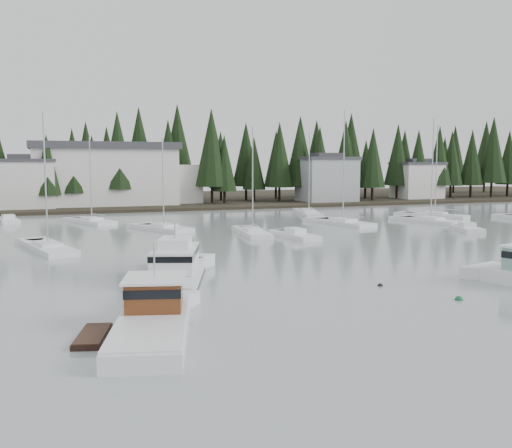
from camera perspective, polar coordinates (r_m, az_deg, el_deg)
The scene contains 22 objects.
ground at distance 26.40m, azimuth 13.29°, elevation -11.29°, with size 260.00×260.00×0.00m, color gray.
far_shore_land at distance 119.14m, azimuth -12.93°, elevation 2.20°, with size 240.00×54.00×1.00m, color black.
conifer_treeline at distance 108.25m, azimuth -12.25°, elevation 1.84°, with size 200.00×22.00×20.00m, color black, non-canonical shape.
house_west at distance 100.21m, azimuth -22.06°, elevation 3.86°, with size 9.54×7.42×8.75m.
house_east_a at distance 110.94m, azimuth 7.09°, elevation 4.57°, with size 10.60×8.48×9.25m.
house_east_b at distance 124.05m, azimuth 15.81°, elevation 4.31°, with size 9.54×7.42×8.25m.
harbor_inn at distance 104.01m, azimuth -13.68°, elevation 4.82°, with size 29.50×11.50×10.90m.
lobster_boat_brown at distance 26.86m, azimuth -10.52°, elevation -9.74°, with size 6.24×9.88×4.64m.
cabin_cruiser_center at distance 37.62m, azimuth -8.12°, elevation -4.88°, with size 6.45×11.09×4.55m.
sailboat_0 at distance 62.28m, azimuth -0.34°, elevation -1.03°, with size 3.31×8.77×12.34m.
sailboat_1 at distance 78.54m, azimuth 17.06°, elevation 0.19°, with size 4.97×9.68×14.19m.
sailboat_3 at distance 86.47m, azimuth 17.44°, elevation 0.70°, with size 6.91×9.43×13.81m.
sailboat_4 at distance 73.52m, azimuth 8.68°, elevation 0.01°, with size 4.96×9.84×15.04m.
sailboat_7 at distance 67.33m, azimuth -9.19°, elevation -0.58°, with size 6.07×8.53×11.22m.
sailboat_8 at distance 54.59m, azimuth -20.07°, elevation -2.42°, with size 5.22×10.62×12.87m.
sailboat_9 at distance 77.29m, azimuth -16.09°, elevation 0.12°, with size 5.96×8.57×11.65m.
sailboat_10 at distance 86.98m, azimuth 5.29°, elevation 0.98°, with size 5.16×11.08×13.02m.
runabout_1 at distance 60.07m, azimuth 3.95°, elevation -1.25°, with size 3.04×7.14×1.42m.
runabout_2 at distance 70.09m, azimuth 20.36°, elevation -0.56°, with size 3.57×5.48×1.42m.
runabout_3 at distance 82.24m, azimuth -23.51°, elevation 0.25°, with size 3.27×6.25×1.42m.
mooring_buoy_green at distance 34.95m, azimuth 19.62°, elevation -7.18°, with size 0.48×0.48×0.48m, color #145933.
mooring_buoy_dark at distance 37.44m, azimuth 12.32°, elevation -6.08°, with size 0.37×0.37×0.37m, color black.
Camera 1 is at (-13.84, -21.07, 7.82)m, focal length 40.00 mm.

